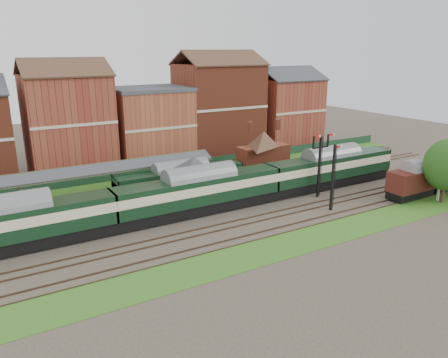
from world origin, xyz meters
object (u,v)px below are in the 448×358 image
signal_box (194,179)px  platform_railcar (181,180)px  semaphore_bracket (320,162)px  dmu_train (200,191)px  goods_van_a (411,182)px

signal_box → platform_railcar: 3.37m
semaphore_bracket → platform_railcar: size_ratio=0.47×
dmu_train → goods_van_a: dmu_train is taller
semaphore_bracket → dmu_train: bearing=171.1°
signal_box → platform_railcar: bearing=95.6°
semaphore_bracket → goods_van_a: 12.02m
goods_van_a → signal_box: bearing=153.8°
semaphore_bracket → dmu_train: size_ratio=0.13×
signal_box → dmu_train: signal_box is taller
semaphore_bracket → goods_van_a: bearing=-33.5°
platform_railcar → semaphore_bracket: bearing=-30.4°
dmu_train → goods_van_a: (25.81, -9.00, -0.51)m
signal_box → goods_van_a: signal_box is taller
platform_railcar → goods_van_a: (25.18, -15.50, -0.12)m
dmu_train → signal_box: bearing=73.8°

